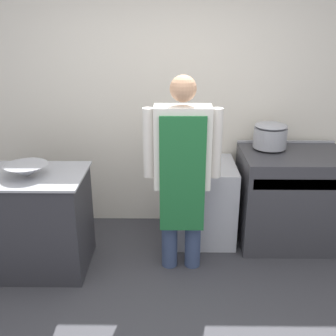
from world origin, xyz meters
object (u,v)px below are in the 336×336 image
mixing_bowl (27,171)px  stock_pot (270,135)px  stove (290,198)px  fridge_unit (204,201)px  person_cook (182,165)px

mixing_bowl → stock_pot: stock_pot is taller
stove → fridge_unit: size_ratio=1.26×
fridge_unit → person_cook: size_ratio=0.46×
person_cook → mixing_bowl: 1.27m
fridge_unit → stock_pot: stock_pot is taller
fridge_unit → person_cook: 0.82m
stove → person_cook: 1.28m
mixing_bowl → stock_pot: 2.23m
fridge_unit → stock_pot: 0.91m
stove → mixing_bowl: (-2.35, -0.54, 0.48)m
mixing_bowl → fridge_unit: bearing=21.5°
person_cook → fridge_unit: bearing=65.5°
mixing_bowl → person_cook: bearing=2.8°
fridge_unit → person_cook: bearing=-114.5°
fridge_unit → mixing_bowl: bearing=-158.5°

